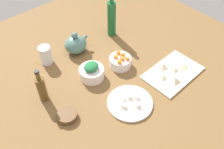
{
  "coord_description": "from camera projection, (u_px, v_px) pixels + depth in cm",
  "views": [
    {
      "loc": [
        -62.19,
        -70.16,
        105.77
      ],
      "look_at": [
        0.0,
        0.0,
        8.0
      ],
      "focal_mm": 40.35,
      "sensor_mm": 36.0,
      "label": 1
    }
  ],
  "objects": [
    {
      "name": "tabletop",
      "position": [
        112.0,
        83.0,
        1.4
      ],
      "size": [
        190.0,
        190.0,
        3.0
      ],
      "primitive_type": "cube",
      "color": "brown",
      "rests_on": "ground"
    },
    {
      "name": "cutting_board",
      "position": [
        173.0,
        73.0,
        1.43
      ],
      "size": [
        33.5,
        22.42,
        1.0
      ],
      "primitive_type": "cube",
      "rotation": [
        0.0,
        0.0,
        0.03
      ],
      "color": "silver",
      "rests_on": "tabletop"
    },
    {
      "name": "plate_tofu",
      "position": [
        130.0,
        103.0,
        1.28
      ],
      "size": [
        23.2,
        23.2,
        1.2
      ],
      "primitive_type": "cylinder",
      "color": "white",
      "rests_on": "tabletop"
    },
    {
      "name": "bowl_greens",
      "position": [
        92.0,
        73.0,
        1.39
      ],
      "size": [
        13.65,
        13.65,
        6.45
      ],
      "primitive_type": "cylinder",
      "color": "white",
      "rests_on": "tabletop"
    },
    {
      "name": "bowl_carrots",
      "position": [
        120.0,
        62.0,
        1.45
      ],
      "size": [
        12.69,
        12.69,
        5.89
      ],
      "primitive_type": "cylinder",
      "color": "white",
      "rests_on": "tabletop"
    },
    {
      "name": "bowl_small_side",
      "position": [
        67.0,
        115.0,
        1.21
      ],
      "size": [
        10.0,
        10.0,
        3.02
      ],
      "primitive_type": "cylinder",
      "color": "brown",
      "rests_on": "tabletop"
    },
    {
      "name": "teapot",
      "position": [
        76.0,
        44.0,
        1.53
      ],
      "size": [
        15.2,
        12.87,
        14.07
      ],
      "color": "#4A7269",
      "rests_on": "tabletop"
    },
    {
      "name": "bottle_0",
      "position": [
        42.0,
        88.0,
        1.25
      ],
      "size": [
        4.57,
        4.57,
        20.33
      ],
      "color": "brown",
      "rests_on": "tabletop"
    },
    {
      "name": "bottle_1",
      "position": [
        112.0,
        19.0,
        1.59
      ],
      "size": [
        5.48,
        5.48,
        28.04
      ],
      "color": "#195E2D",
      "rests_on": "tabletop"
    },
    {
      "name": "drinking_glass_0",
      "position": [
        46.0,
        55.0,
        1.45
      ],
      "size": [
        7.04,
        7.04,
        11.28
      ],
      "primitive_type": "cylinder",
      "color": "white",
      "rests_on": "tabletop"
    },
    {
      "name": "carrot_cube_0",
      "position": [
        116.0,
        57.0,
        1.43
      ],
      "size": [
        2.38,
        2.38,
        1.8
      ],
      "primitive_type": "cube",
      "rotation": [
        0.0,
        0.0,
        0.42
      ],
      "color": "orange",
      "rests_on": "bowl_carrots"
    },
    {
      "name": "carrot_cube_1",
      "position": [
        122.0,
        59.0,
        1.42
      ],
      "size": [
        2.28,
        2.28,
        1.8
      ],
      "primitive_type": "cube",
      "rotation": [
        0.0,
        0.0,
        2.81
      ],
      "color": "orange",
      "rests_on": "bowl_carrots"
    },
    {
      "name": "carrot_cube_2",
      "position": [
        123.0,
        55.0,
        1.44
      ],
      "size": [
        2.08,
        2.08,
        1.8
      ],
      "primitive_type": "cube",
      "rotation": [
        0.0,
        0.0,
        2.97
      ],
      "color": "orange",
      "rests_on": "bowl_carrots"
    },
    {
      "name": "carrot_cube_3",
      "position": [
        128.0,
        59.0,
        1.41
      ],
      "size": [
        2.15,
        2.15,
        1.8
      ],
      "primitive_type": "cube",
      "rotation": [
        0.0,
        0.0,
        1.35
      ],
      "color": "orange",
      "rests_on": "bowl_carrots"
    },
    {
      "name": "carrot_cube_4",
      "position": [
        118.0,
        53.0,
        1.45
      ],
      "size": [
        2.37,
        2.37,
        1.8
      ],
      "primitive_type": "cube",
      "rotation": [
        0.0,
        0.0,
        1.99
      ],
      "color": "orange",
      "rests_on": "bowl_carrots"
    },
    {
      "name": "carrot_cube_5",
      "position": [
        120.0,
        62.0,
        1.4
      ],
      "size": [
        2.49,
        2.49,
        1.8
      ],
      "primitive_type": "cube",
      "rotation": [
        0.0,
        0.0,
        0.57
      ],
      "color": "orange",
      "rests_on": "bowl_carrots"
    },
    {
      "name": "chopped_greens_mound",
      "position": [
        91.0,
        67.0,
        1.35
      ],
      "size": [
        10.09,
        9.22,
        3.58
      ],
      "primitive_type": "ellipsoid",
      "rotation": [
        0.0,
        0.0,
        0.24
      ],
      "color": "#216A3A",
      "rests_on": "bowl_greens"
    },
    {
      "name": "tofu_cube_0",
      "position": [
        124.0,
        105.0,
        1.25
      ],
      "size": [
        2.95,
        2.95,
        2.2
      ],
      "primitive_type": "cube",
      "rotation": [
        0.0,
        0.0,
        2.04
      ],
      "color": "white",
      "rests_on": "plate_tofu"
    },
    {
      "name": "tofu_cube_1",
      "position": [
        130.0,
        97.0,
        1.28
      ],
      "size": [
        3.07,
        3.07,
        2.2
      ],
      "primitive_type": "cube",
      "rotation": [
        0.0,
        0.0,
        0.96
      ],
      "color": "white",
      "rests_on": "plate_tofu"
    },
    {
      "name": "tofu_cube_2",
      "position": [
        138.0,
        105.0,
        1.25
      ],
      "size": [
        2.39,
        2.39,
        2.2
      ],
      "primitive_type": "cube",
      "rotation": [
        0.0,
        0.0,
        1.66
      ],
      "color": "white",
      "rests_on": "plate_tofu"
    },
    {
      "name": "tofu_cube_3",
      "position": [
        137.0,
        96.0,
        1.28
      ],
      "size": [
        3.02,
        3.02,
        2.2
      ],
      "primitive_type": "cube",
      "rotation": [
        0.0,
        0.0,
        2.11
      ],
      "color": "white",
      "rests_on": "plate_tofu"
    },
    {
      "name": "tofu_cube_4",
      "position": [
        123.0,
        98.0,
        1.28
      ],
      "size": [
        3.04,
        3.04,
        2.2
      ],
      "primitive_type": "cube",
      "rotation": [
        0.0,
        0.0,
        1.0
      ],
      "color": "#F7E9CB",
      "rests_on": "plate_tofu"
    },
    {
      "name": "dumpling_0",
      "position": [
        175.0,
        80.0,
        1.36
      ],
      "size": [
        7.99,
        8.03,
        2.98
      ],
      "primitive_type": "pyramid",
      "rotation": [
        0.0,
        0.0,
        2.24
      ],
      "color": "beige",
      "rests_on": "cutting_board"
    },
    {
      "name": "dumpling_1",
      "position": [
        163.0,
        66.0,
        1.44
      ],
      "size": [
        6.58,
        6.68,
        2.87
      ],
      "primitive_type": "pyramid",
      "rotation": [
        0.0,
        0.0,
        1.91
      ],
      "color": "beige",
      "rests_on": "cutting_board"
    },
    {
      "name": "dumpling_2",
      "position": [
        183.0,
        66.0,
        1.44
      ],
      "size": [
        6.05,
        6.59,
        2.57
      ],
      "primitive_type": "pyramid",
      "rotation": [
        0.0,
        0.0,
        4.49
      ],
      "color": "beige",
      "rests_on": "cutting_board"
    },
    {
      "name": "dumpling_3",
      "position": [
        162.0,
        77.0,
        1.38
      ],
      "size": [
        6.47,
        6.45,
        2.37
      ],
      "primitive_type": "pyramid",
      "rotation": [
        0.0,
        0.0,
        5.53
      ],
      "color": "beige",
      "rests_on": "cutting_board"
    },
    {
      "name": "dumpling_4",
      "position": [
        174.0,
        69.0,
        1.42
      ],
      "size": [
        5.84,
        5.84,
        2.21
      ],
      "primitive_type": "pyramid",
      "rotation": [
        0.0,
        0.0,
        5.64
      ],
      "color": "beige",
      "rests_on": "cutting_board"
    }
  ]
}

